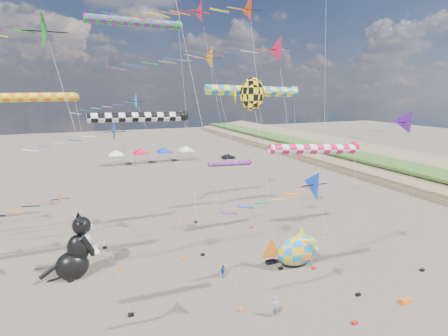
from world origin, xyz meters
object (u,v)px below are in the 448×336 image
at_px(child_blue, 223,271).
at_px(person_adult, 275,307).
at_px(parked_car, 229,156).
at_px(child_green, 284,256).
at_px(cat_inflatable, 74,246).
at_px(fish_inflatable, 298,250).

bearing_deg(child_blue, person_adult, -100.38).
bearing_deg(parked_car, person_adult, 164.06).
height_order(child_green, child_blue, child_green).
height_order(person_adult, child_green, person_adult).
bearing_deg(child_blue, cat_inflatable, 133.43).
relative_size(fish_inflatable, person_adult, 3.75).
relative_size(fish_inflatable, child_green, 4.88).
xyz_separation_m(cat_inflatable, person_adult, (12.57, -10.96, -1.95)).
relative_size(child_green, child_blue, 1.02).
relative_size(cat_inflatable, child_blue, 4.78).
height_order(person_adult, parked_car, person_adult).
height_order(cat_inflatable, fish_inflatable, cat_inflatable).
bearing_deg(child_blue, fish_inflatable, -29.36).
height_order(fish_inflatable, person_adult, fish_inflatable).
xyz_separation_m(cat_inflatable, parked_car, (32.06, 42.95, -2.14)).
bearing_deg(person_adult, parked_car, 65.04).
bearing_deg(child_green, child_blue, 178.42).
height_order(cat_inflatable, child_green, cat_inflatable).
distance_m(fish_inflatable, person_adult, 7.66).
distance_m(cat_inflatable, child_green, 17.96).
distance_m(cat_inflatable, parked_car, 53.64).
distance_m(fish_inflatable, child_green, 1.63).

